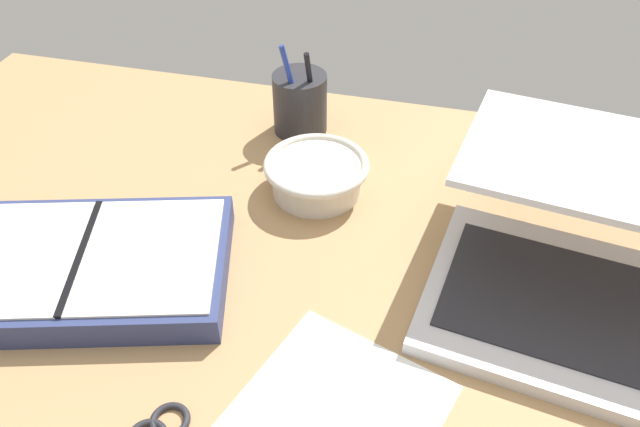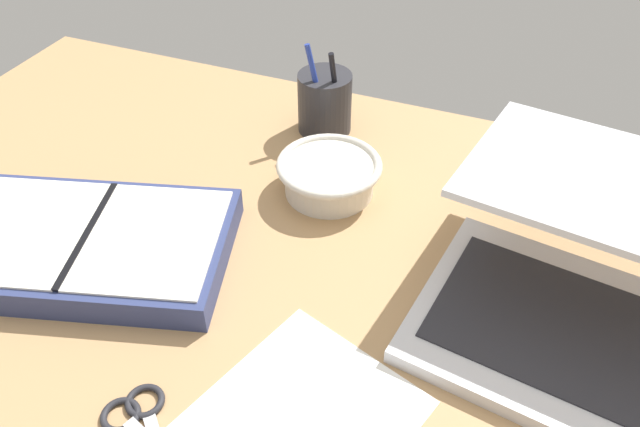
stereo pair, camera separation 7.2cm
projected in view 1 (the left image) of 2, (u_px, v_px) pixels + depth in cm
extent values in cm
cube|color=tan|center=(299.00, 334.00, 68.58)|extent=(140.00, 100.00, 2.00)
cube|color=silver|center=(573.00, 311.00, 68.56)|extent=(34.98, 28.46, 1.80)
cube|color=#232328|center=(575.00, 305.00, 67.89)|extent=(30.22, 21.23, 0.24)
cube|color=silver|center=(614.00, 163.00, 67.76)|extent=(34.98, 28.43, 3.05)
cube|color=silver|center=(614.00, 165.00, 67.45)|extent=(32.10, 25.64, 2.35)
cylinder|color=silver|center=(317.00, 178.00, 84.63)|extent=(12.13, 12.13, 4.43)
torus|color=silver|center=(317.00, 165.00, 83.18)|extent=(14.26, 14.26, 1.14)
cylinder|color=#28282D|center=(300.00, 103.00, 94.67)|extent=(8.20, 8.20, 9.33)
cylinder|color=black|center=(312.00, 91.00, 91.76)|extent=(1.68, 2.84, 13.04)
cylinder|color=#233899|center=(294.00, 91.00, 90.90)|extent=(4.12, 1.21, 13.78)
cube|color=navy|center=(85.00, 267.00, 72.48)|extent=(37.39, 28.87, 3.61)
cube|color=silver|center=(10.00, 256.00, 71.00)|extent=(19.80, 22.08, 0.30)
cube|color=silver|center=(151.00, 253.00, 71.41)|extent=(19.80, 22.08, 0.30)
cube|color=black|center=(80.00, 254.00, 71.11)|extent=(5.90, 18.09, 0.30)
torus|color=#232328|center=(170.00, 421.00, 59.18)|extent=(3.90, 3.90, 0.70)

